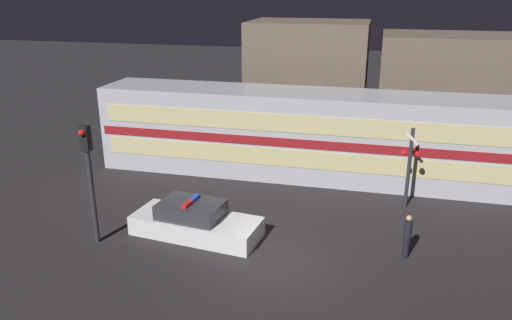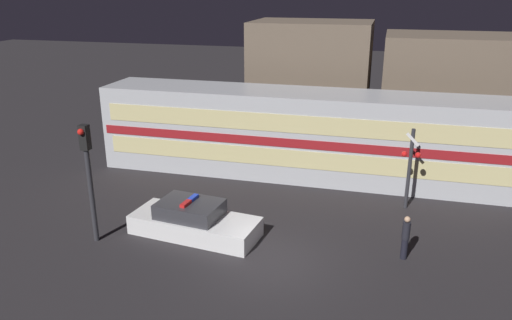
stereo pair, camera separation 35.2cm
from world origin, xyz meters
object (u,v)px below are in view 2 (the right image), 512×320
at_px(train, 303,134).
at_px(pedestrian, 405,237).
at_px(traffic_light_corner, 89,172).
at_px(crossing_signal_near, 410,165).
at_px(police_car, 194,221).

xyz_separation_m(train, pedestrian, (4.84, -7.19, -1.28)).
distance_m(train, traffic_light_corner, 10.81).
height_order(pedestrian, crossing_signal_near, crossing_signal_near).
height_order(train, traffic_light_corner, traffic_light_corner).
distance_m(police_car, crossing_signal_near, 9.22).
distance_m(train, crossing_signal_near, 5.74).
height_order(train, crossing_signal_near, train).
relative_size(police_car, traffic_light_corner, 1.13).
bearing_deg(crossing_signal_near, traffic_light_corner, -152.19).
height_order(crossing_signal_near, traffic_light_corner, traffic_light_corner).
xyz_separation_m(police_car, traffic_light_corner, (-3.36, -1.42, 2.21)).
distance_m(police_car, pedestrian, 7.77).
height_order(police_car, crossing_signal_near, crossing_signal_near).
bearing_deg(traffic_light_corner, police_car, 22.87).
height_order(police_car, pedestrian, pedestrian).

